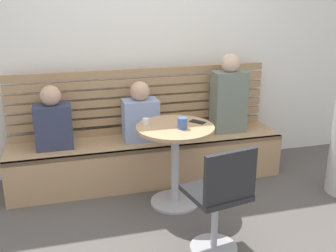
{
  "coord_description": "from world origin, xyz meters",
  "views": [
    {
      "loc": [
        -0.83,
        -2.59,
        1.88
      ],
      "look_at": [
        0.07,
        0.66,
        0.75
      ],
      "focal_mm": 44.56,
      "sensor_mm": 36.0,
      "label": 1
    }
  ],
  "objects_px": {
    "booth_bench": "(148,160)",
    "person_adult": "(229,97)",
    "person_child_middle": "(140,115)",
    "cup_espresso_small": "(146,121)",
    "white_chair": "(221,197)",
    "phone_on_table": "(198,122)",
    "cafe_table": "(175,150)",
    "person_child_left": "(53,121)",
    "cup_mug_blue": "(182,123)"
  },
  "relations": [
    {
      "from": "booth_bench",
      "to": "person_adult",
      "type": "bearing_deg",
      "value": 2.72
    },
    {
      "from": "person_child_middle",
      "to": "cup_espresso_small",
      "type": "bearing_deg",
      "value": -95.48
    },
    {
      "from": "white_chair",
      "to": "phone_on_table",
      "type": "height_order",
      "value": "white_chair"
    },
    {
      "from": "white_chair",
      "to": "booth_bench",
      "type": "bearing_deg",
      "value": 99.76
    },
    {
      "from": "cafe_table",
      "to": "cup_espresso_small",
      "type": "distance_m",
      "value": 0.36
    },
    {
      "from": "person_adult",
      "to": "person_child_middle",
      "type": "bearing_deg",
      "value": -178.15
    },
    {
      "from": "cup_espresso_small",
      "to": "booth_bench",
      "type": "bearing_deg",
      "value": 76.25
    },
    {
      "from": "person_child_left",
      "to": "cup_mug_blue",
      "type": "xyz_separation_m",
      "value": [
        1.06,
        -0.63,
        0.09
      ]
    },
    {
      "from": "person_adult",
      "to": "cup_mug_blue",
      "type": "height_order",
      "value": "person_adult"
    },
    {
      "from": "white_chair",
      "to": "person_adult",
      "type": "xyz_separation_m",
      "value": [
        0.64,
        1.39,
        0.34
      ]
    },
    {
      "from": "person_child_left",
      "to": "cup_mug_blue",
      "type": "relative_size",
      "value": 6.29
    },
    {
      "from": "person_adult",
      "to": "cup_espresso_small",
      "type": "xyz_separation_m",
      "value": [
        -0.98,
        -0.46,
        -0.04
      ]
    },
    {
      "from": "person_adult",
      "to": "phone_on_table",
      "type": "distance_m",
      "value": 0.74
    },
    {
      "from": "booth_bench",
      "to": "person_adult",
      "type": "relative_size",
      "value": 3.33
    },
    {
      "from": "cup_espresso_small",
      "to": "phone_on_table",
      "type": "height_order",
      "value": "cup_espresso_small"
    },
    {
      "from": "cup_espresso_small",
      "to": "phone_on_table",
      "type": "xyz_separation_m",
      "value": [
        0.46,
        -0.06,
        -0.02
      ]
    },
    {
      "from": "person_adult",
      "to": "cup_mug_blue",
      "type": "distance_m",
      "value": 0.95
    },
    {
      "from": "person_adult",
      "to": "person_child_middle",
      "type": "distance_m",
      "value": 0.94
    },
    {
      "from": "cafe_table",
      "to": "person_child_left",
      "type": "height_order",
      "value": "person_child_left"
    },
    {
      "from": "person_child_left",
      "to": "cup_espresso_small",
      "type": "height_order",
      "value": "person_child_left"
    },
    {
      "from": "person_child_middle",
      "to": "white_chair",
      "type": "bearing_deg",
      "value": -77.83
    },
    {
      "from": "person_child_left",
      "to": "cafe_table",
      "type": "bearing_deg",
      "value": -28.7
    },
    {
      "from": "person_child_middle",
      "to": "person_adult",
      "type": "bearing_deg",
      "value": 1.85
    },
    {
      "from": "person_child_left",
      "to": "person_child_middle",
      "type": "height_order",
      "value": "person_child_left"
    },
    {
      "from": "booth_bench",
      "to": "cup_mug_blue",
      "type": "xyz_separation_m",
      "value": [
        0.17,
        -0.6,
        0.57
      ]
    },
    {
      "from": "person_child_left",
      "to": "cup_espresso_small",
      "type": "bearing_deg",
      "value": -29.41
    },
    {
      "from": "person_child_middle",
      "to": "cup_mug_blue",
      "type": "relative_size",
      "value": 6.2
    },
    {
      "from": "cafe_table",
      "to": "cup_espresso_small",
      "type": "bearing_deg",
      "value": 153.74
    },
    {
      "from": "white_chair",
      "to": "person_child_middle",
      "type": "height_order",
      "value": "person_child_middle"
    },
    {
      "from": "person_child_left",
      "to": "phone_on_table",
      "type": "bearing_deg",
      "value": -21.97
    },
    {
      "from": "person_adult",
      "to": "booth_bench",
      "type": "bearing_deg",
      "value": -177.28
    },
    {
      "from": "cup_mug_blue",
      "to": "phone_on_table",
      "type": "relative_size",
      "value": 0.68
    },
    {
      "from": "white_chair",
      "to": "cup_mug_blue",
      "type": "distance_m",
      "value": 0.81
    },
    {
      "from": "cafe_table",
      "to": "person_child_left",
      "type": "bearing_deg",
      "value": 151.3
    },
    {
      "from": "phone_on_table",
      "to": "cafe_table",
      "type": "bearing_deg",
      "value": 155.29
    },
    {
      "from": "phone_on_table",
      "to": "booth_bench",
      "type": "bearing_deg",
      "value": 87.73
    },
    {
      "from": "cafe_table",
      "to": "person_child_middle",
      "type": "xyz_separation_m",
      "value": [
        -0.19,
        0.54,
        0.18
      ]
    },
    {
      "from": "booth_bench",
      "to": "person_child_middle",
      "type": "relative_size",
      "value": 4.58
    },
    {
      "from": "cafe_table",
      "to": "person_child_middle",
      "type": "bearing_deg",
      "value": 109.51
    },
    {
      "from": "person_child_left",
      "to": "cup_mug_blue",
      "type": "height_order",
      "value": "person_child_left"
    },
    {
      "from": "cup_espresso_small",
      "to": "cup_mug_blue",
      "type": "distance_m",
      "value": 0.33
    },
    {
      "from": "cafe_table",
      "to": "cup_mug_blue",
      "type": "distance_m",
      "value": 0.28
    },
    {
      "from": "booth_bench",
      "to": "cafe_table",
      "type": "bearing_deg",
      "value": -76.1
    },
    {
      "from": "cafe_table",
      "to": "white_chair",
      "type": "bearing_deg",
      "value": -83.01
    },
    {
      "from": "booth_bench",
      "to": "cup_mug_blue",
      "type": "distance_m",
      "value": 0.85
    },
    {
      "from": "cafe_table",
      "to": "booth_bench",
      "type": "bearing_deg",
      "value": 103.9
    },
    {
      "from": "white_chair",
      "to": "person_child_left",
      "type": "xyz_separation_m",
      "value": [
        -1.12,
        1.37,
        0.24
      ]
    },
    {
      "from": "person_child_middle",
      "to": "cup_espresso_small",
      "type": "distance_m",
      "value": 0.44
    },
    {
      "from": "white_chair",
      "to": "person_child_middle",
      "type": "distance_m",
      "value": 1.41
    },
    {
      "from": "booth_bench",
      "to": "person_adult",
      "type": "xyz_separation_m",
      "value": [
        0.87,
        0.04,
        0.58
      ]
    }
  ]
}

